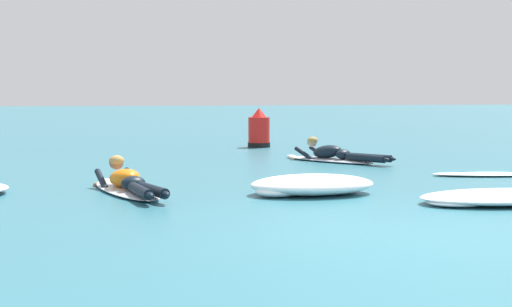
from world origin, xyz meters
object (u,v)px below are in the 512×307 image
at_px(surfer_near, 128,184).
at_px(drifting_surfboard, 492,174).
at_px(surfer_far, 333,155).
at_px(channel_marker_buoy, 259,132).

xyz_separation_m(surfer_near, drifting_surfboard, (6.09, 1.03, -0.10)).
height_order(surfer_far, drifting_surfboard, surfer_far).
relative_size(surfer_near, channel_marker_buoy, 2.67).
xyz_separation_m(surfer_far, drifting_surfboard, (1.92, -2.90, -0.10)).
distance_m(surfer_near, drifting_surfboard, 6.18).
distance_m(surfer_near, surfer_far, 5.73).
bearing_deg(surfer_far, channel_marker_buoy, 99.91).
bearing_deg(channel_marker_buoy, surfer_far, -80.09).
distance_m(surfer_far, channel_marker_buoy, 4.28).
height_order(surfer_near, drifting_surfboard, surfer_near).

